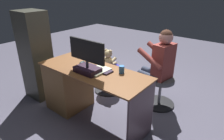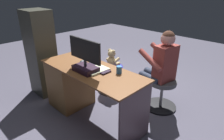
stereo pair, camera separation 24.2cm
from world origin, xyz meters
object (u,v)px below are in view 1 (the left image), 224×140
(tv_remote, at_px, (79,66))
(person, at_px, (158,62))
(teddy_bear, at_px, (109,59))
(keyboard, at_px, (98,69))
(visitor_chair, at_px, (160,89))
(computer_mouse, at_px, (82,63))
(monitor, at_px, (87,61))
(office_chair_teddy, at_px, (108,77))
(desk, at_px, (73,85))
(cup, at_px, (122,69))

(tv_remote, relative_size, person, 0.12)
(teddy_bear, xyz_separation_m, person, (-0.85, -0.13, 0.11))
(keyboard, bearing_deg, visitor_chair, -120.66)
(computer_mouse, relative_size, visitor_chair, 0.20)
(visitor_chair, bearing_deg, monitor, 61.23)
(office_chair_teddy, bearing_deg, person, -170.72)
(office_chair_teddy, height_order, visitor_chair, same)
(visitor_chair, xyz_separation_m, person, (0.08, 0.01, 0.44))
(computer_mouse, bearing_deg, monitor, 149.55)
(office_chair_teddy, xyz_separation_m, teddy_bear, (-0.00, -0.01, 0.34))
(tv_remote, bearing_deg, teddy_bear, -56.33)
(computer_mouse, bearing_deg, person, -131.39)
(monitor, distance_m, tv_remote, 0.26)
(tv_remote, xyz_separation_m, teddy_bear, (0.16, -0.82, -0.16))
(office_chair_teddy, bearing_deg, visitor_chair, -170.72)
(computer_mouse, relative_size, office_chair_teddy, 0.19)
(keyboard, distance_m, person, 0.95)
(keyboard, relative_size, computer_mouse, 4.38)
(keyboard, height_order, computer_mouse, computer_mouse)
(desk, xyz_separation_m, keyboard, (-0.47, -0.05, 0.37))
(person, bearing_deg, monitor, 64.55)
(monitor, distance_m, office_chair_teddy, 1.13)
(keyboard, xyz_separation_m, computer_mouse, (0.30, -0.02, 0.01))
(monitor, relative_size, tv_remote, 3.70)
(keyboard, bearing_deg, person, -116.94)
(keyboard, relative_size, cup, 4.41)
(computer_mouse, height_order, tv_remote, computer_mouse)
(keyboard, bearing_deg, monitor, 74.37)
(computer_mouse, xyz_separation_m, cup, (-0.61, -0.09, 0.03))
(monitor, height_order, office_chair_teddy, monitor)
(monitor, relative_size, visitor_chair, 1.15)
(office_chair_teddy, height_order, person, person)
(monitor, distance_m, keyboard, 0.20)
(computer_mouse, xyz_separation_m, tv_remote, (-0.05, 0.11, -0.01))
(visitor_chair, bearing_deg, office_chair_teddy, 9.28)
(cup, xyz_separation_m, visitor_chair, (-0.21, -0.75, -0.53))
(office_chair_teddy, relative_size, teddy_bear, 1.65)
(cup, distance_m, teddy_bear, 0.96)
(keyboard, height_order, cup, cup)
(cup, bearing_deg, person, -99.75)
(desk, distance_m, teddy_bear, 0.80)
(visitor_chair, bearing_deg, teddy_bear, 8.62)
(desk, distance_m, office_chair_teddy, 0.77)
(keyboard, distance_m, computer_mouse, 0.30)
(desk, height_order, visitor_chair, desk)
(keyboard, xyz_separation_m, tv_remote, (0.25, 0.09, -0.00))
(desk, bearing_deg, teddy_bear, -94.37)
(computer_mouse, xyz_separation_m, person, (-0.73, -0.83, -0.06))
(keyboard, xyz_separation_m, visitor_chair, (-0.51, -0.86, -0.50))
(visitor_chair, bearing_deg, desk, 42.71)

